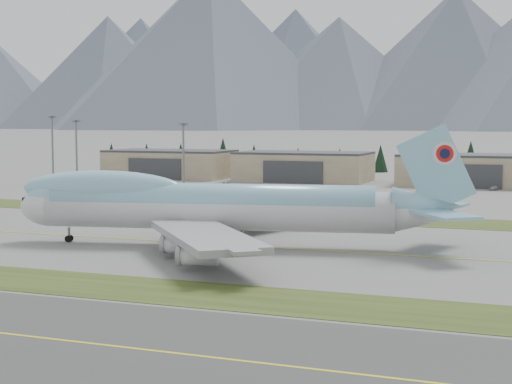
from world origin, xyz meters
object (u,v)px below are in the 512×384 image
at_px(hangar_center, 304,166).
at_px(hangar_right, 471,170).
at_px(boeing_747_freighter, 212,206).
at_px(service_vehicle_c, 493,190).
at_px(service_vehicle_b, 419,194).
at_px(hangar_left, 170,164).
at_px(service_vehicle_a, 226,184).

xyz_separation_m(hangar_center, hangar_right, (60.00, 0.00, 0.00)).
relative_size(boeing_747_freighter, service_vehicle_c, 18.31).
distance_m(hangar_center, hangar_right, 60.00).
bearing_deg(service_vehicle_b, hangar_center, 68.72).
bearing_deg(boeing_747_freighter, service_vehicle_b, 69.62).
distance_m(hangar_left, hangar_right, 115.00).
bearing_deg(hangar_right, hangar_center, 180.00).
xyz_separation_m(hangar_left, service_vehicle_b, (103.44, -39.06, -5.39)).
distance_m(service_vehicle_a, service_vehicle_c, 90.64).
bearing_deg(service_vehicle_a, hangar_right, 21.62).
bearing_deg(service_vehicle_b, service_vehicle_c, -24.71).
relative_size(hangar_right, service_vehicle_c, 10.72).
relative_size(hangar_right, service_vehicle_b, 15.21).
height_order(hangar_right, service_vehicle_b, hangar_right).
distance_m(service_vehicle_b, service_vehicle_c, 29.97).
bearing_deg(service_vehicle_a, service_vehicle_b, -7.06).
bearing_deg(boeing_747_freighter, service_vehicle_a, 100.78).
xyz_separation_m(hangar_right, service_vehicle_b, (-11.56, -39.06, -5.39)).
distance_m(hangar_left, service_vehicle_b, 110.70).
distance_m(boeing_747_freighter, service_vehicle_b, 114.06).
distance_m(hangar_left, service_vehicle_a, 40.07).
bearing_deg(hangar_right, service_vehicle_a, -165.02).
relative_size(boeing_747_freighter, hangar_right, 1.71).
xyz_separation_m(hangar_left, hangar_center, (55.00, 0.00, 0.00)).
relative_size(hangar_center, service_vehicle_a, 14.01).
bearing_deg(service_vehicle_a, boeing_747_freighter, -61.53).
relative_size(boeing_747_freighter, service_vehicle_a, 23.93).
distance_m(hangar_center, service_vehicle_b, 62.46).
distance_m(hangar_center, service_vehicle_c, 70.87).
xyz_separation_m(service_vehicle_a, service_vehicle_b, (70.32, -17.15, 0.00)).
bearing_deg(service_vehicle_b, boeing_747_freighter, -171.74).
xyz_separation_m(service_vehicle_a, service_vehicle_c, (90.50, 5.02, 0.00)).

